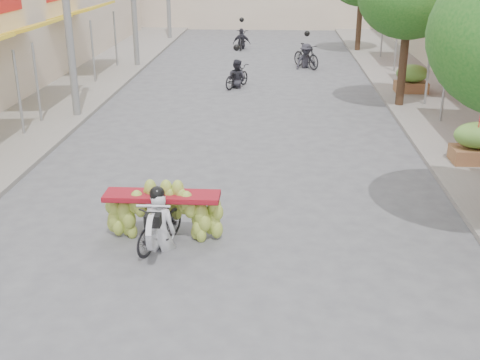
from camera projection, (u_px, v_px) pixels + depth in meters
name	position (u px, v px, depth m)	size (l,w,h in m)	color
ground	(191.00, 354.00, 8.28)	(120.00, 120.00, 0.00)	#57575B
sidewalk_left	(61.00, 95.00, 22.62)	(4.00, 60.00, 0.12)	gray
sidewalk_right	(438.00, 100.00, 21.83)	(4.00, 60.00, 0.12)	gray
produce_crate_mid	(478.00, 140.00, 15.12)	(1.20, 0.88, 1.16)	brown
produce_crate_far	(412.00, 76.00, 22.57)	(1.20, 0.88, 1.16)	brown
banana_motorbike	(160.00, 209.00, 11.14)	(2.20, 1.78, 2.07)	black
pedestrian	(411.00, 68.00, 22.80)	(0.88, 0.60, 1.66)	silver
bg_motorbike_a	(237.00, 69.00, 23.78)	(1.23, 1.68, 1.95)	black
bg_motorbike_b	(306.00, 50.00, 27.60)	(1.52, 1.89, 1.95)	black
bg_motorbike_c	(242.00, 35.00, 32.83)	(0.99, 1.74, 1.95)	black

